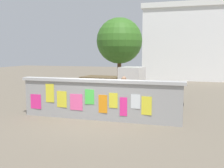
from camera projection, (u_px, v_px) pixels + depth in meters
The scene contains 9 objects.
ground at pixel (137, 91), 17.87m from camera, with size 60.00×60.00×0.00m, color #6B6051.
poster_wall at pixel (99, 99), 10.16m from camera, with size 6.64×0.42×1.62m.
auto_rickshaw_truck at pixel (116, 83), 14.99m from camera, with size 3.72×1.82×1.85m.
motorcycle at pixel (162, 100), 12.01m from camera, with size 1.90×0.56×0.87m.
bicycle_near at pixel (74, 100), 12.56m from camera, with size 1.70×0.44×0.95m.
bicycle_far at pixel (166, 95), 14.14m from camera, with size 1.71×0.44×0.95m.
person_walking at pixel (124, 91), 11.35m from camera, with size 0.36×0.36×1.62m.
tree_roadside at pixel (119, 41), 18.88m from camera, with size 3.35×3.35×5.20m.
building_background at pixel (191, 43), 26.73m from camera, with size 9.43×6.75×7.34m.
Camera 1 is at (3.36, -9.45, 2.64)m, focal length 41.40 mm.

